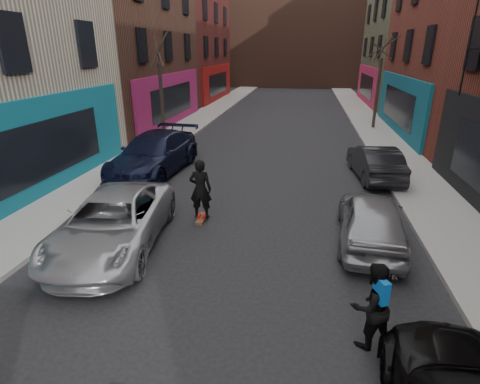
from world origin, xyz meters
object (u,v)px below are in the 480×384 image
at_px(pedestrian, 372,305).
at_px(parked_left_end, 154,154).
at_px(parked_right_end, 375,162).
at_px(skateboard, 202,219).
at_px(tree_left_far, 160,81).
at_px(tree_right_far, 380,74).
at_px(parked_left_far, 113,222).
at_px(parked_right_far, 371,219).
at_px(skateboarder, 200,189).

bearing_deg(pedestrian, parked_left_end, -73.58).
xyz_separation_m(parked_right_end, skateboard, (-5.95, -5.20, -0.63)).
xyz_separation_m(parked_left_end, pedestrian, (7.60, -8.96, -0.00)).
xyz_separation_m(tree_left_far, tree_right_far, (12.40, 6.00, 0.15)).
xyz_separation_m(parked_left_far, skateboard, (1.85, 2.01, -0.67)).
height_order(tree_right_far, skateboard, tree_right_far).
relative_size(parked_right_far, skateboard, 5.19).
bearing_deg(tree_left_far, parked_right_far, -46.77).
relative_size(skateboarder, pedestrian, 1.13).
height_order(parked_right_end, skateboarder, skateboarder).
bearing_deg(parked_right_end, pedestrian, 74.71).
distance_m(tree_left_far, tree_right_far, 13.78).
bearing_deg(parked_right_far, tree_left_far, -42.56).
bearing_deg(parked_left_end, parked_left_far, -73.62).
bearing_deg(parked_right_end, parked_right_far, 74.14).
height_order(parked_right_far, skateboard, parked_right_far).
xyz_separation_m(tree_right_far, pedestrian, (-3.20, -20.39, -2.69)).
xyz_separation_m(parked_right_far, skateboarder, (-4.94, 0.62, 0.33)).
bearing_deg(parked_left_end, pedestrian, -45.71).
distance_m(parked_right_end, skateboarder, 7.91).
bearing_deg(parked_left_far, pedestrian, -29.87).
relative_size(tree_left_far, parked_left_far, 1.25).
distance_m(parked_left_far, parked_left_end, 6.52).
xyz_separation_m(parked_left_end, parked_right_far, (8.19, -4.98, -0.13)).
relative_size(parked_right_end, skateboarder, 2.22).
height_order(tree_right_far, parked_right_end, tree_right_far).
bearing_deg(parked_left_far, skateboarder, 40.09).
height_order(skateboard, pedestrian, pedestrian).
distance_m(tree_left_far, parked_right_far, 14.54).
height_order(parked_left_far, skateboarder, skateboarder).
bearing_deg(pedestrian, skateboard, -70.47).
height_order(tree_left_far, pedestrian, tree_left_far).
relative_size(tree_right_far, parked_left_far, 1.31).
height_order(parked_left_far, parked_right_far, parked_left_far).
bearing_deg(skateboard, parked_left_far, -135.29).
relative_size(parked_left_end, parked_right_far, 1.39).
distance_m(parked_left_end, skateboard, 5.50).
bearing_deg(skateboarder, tree_left_far, -66.24).
xyz_separation_m(parked_left_far, parked_left_end, (-1.40, 6.37, 0.12)).
height_order(parked_left_end, parked_right_far, parked_left_end).
distance_m(tree_right_far, parked_right_end, 11.09).
bearing_deg(parked_left_end, parked_right_end, 9.20).
distance_m(parked_left_end, pedestrian, 11.75).
height_order(parked_left_end, skateboarder, skateboarder).
bearing_deg(parked_right_far, parked_right_end, -95.63).
bearing_deg(parked_left_end, skateboarder, -49.33).
bearing_deg(parked_left_end, skateboard, -49.33).
height_order(parked_right_far, pedestrian, pedestrian).
xyz_separation_m(parked_right_far, parked_right_end, (1.01, 5.82, -0.02)).
relative_size(tree_left_far, parked_left_end, 1.12).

